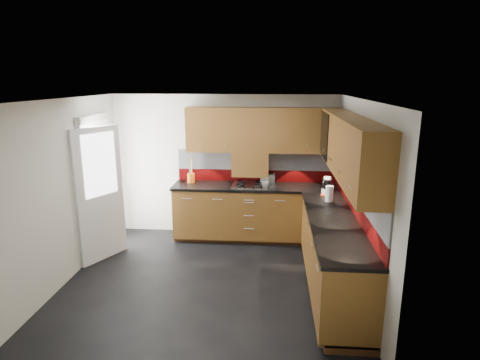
# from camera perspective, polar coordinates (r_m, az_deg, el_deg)

# --- Properties ---
(room) EXTENTS (4.00, 3.80, 2.64)m
(room) POSITION_cam_1_polar(r_m,az_deg,el_deg) (5.06, -4.64, 1.14)
(room) COLOR black
(base_cabinets) EXTENTS (2.70, 3.20, 0.95)m
(base_cabinets) POSITION_cam_1_polar(r_m,az_deg,el_deg) (6.00, 6.88, -7.44)
(base_cabinets) COLOR #583113
(base_cabinets) RESTS_ON room
(countertop) EXTENTS (2.72, 3.22, 0.04)m
(countertop) POSITION_cam_1_polar(r_m,az_deg,el_deg) (5.83, 6.89, -3.07)
(countertop) COLOR black
(countertop) RESTS_ON base_cabinets
(backsplash) EXTENTS (2.70, 3.20, 0.54)m
(backsplash) POSITION_cam_1_polar(r_m,az_deg,el_deg) (5.98, 9.03, 0.17)
(backsplash) COLOR maroon
(backsplash) RESTS_ON countertop
(upper_cabinets) EXTENTS (2.50, 3.20, 0.72)m
(upper_cabinets) POSITION_cam_1_polar(r_m,az_deg,el_deg) (5.72, 8.90, 5.96)
(upper_cabinets) COLOR #583113
(upper_cabinets) RESTS_ON room
(extractor_hood) EXTENTS (0.60, 0.33, 0.40)m
(extractor_hood) POSITION_cam_1_polar(r_m,az_deg,el_deg) (6.65, 1.50, 2.36)
(extractor_hood) COLOR #583113
(extractor_hood) RESTS_ON room
(glass_cabinet) EXTENTS (0.32, 0.80, 0.66)m
(glass_cabinet) POSITION_cam_1_polar(r_m,az_deg,el_deg) (6.05, 13.29, 6.44)
(glass_cabinet) COLOR black
(glass_cabinet) RESTS_ON room
(back_door) EXTENTS (0.42, 1.19, 2.04)m
(back_door) POSITION_cam_1_polar(r_m,az_deg,el_deg) (6.39, -19.40, -1.21)
(back_door) COLOR white
(back_door) RESTS_ON room
(gas_hob) EXTENTS (0.58, 0.51, 0.05)m
(gas_hob) POSITION_cam_1_polar(r_m,az_deg,el_deg) (6.56, 1.40, -0.71)
(gas_hob) COLOR silver
(gas_hob) RESTS_ON countertop
(utensil_pot) EXTENTS (0.13, 0.13, 0.45)m
(utensil_pot) POSITION_cam_1_polar(r_m,az_deg,el_deg) (6.81, -6.98, 0.46)
(utensil_pot) COLOR #CB5E13
(utensil_pot) RESTS_ON countertop
(toaster) EXTENTS (0.25, 0.16, 0.18)m
(toaster) POSITION_cam_1_polar(r_m,az_deg,el_deg) (6.70, 3.91, 0.18)
(toaster) COLOR silver
(toaster) RESTS_ON countertop
(food_processor) EXTENTS (0.16, 0.16, 0.27)m
(food_processor) POSITION_cam_1_polar(r_m,az_deg,el_deg) (6.21, 12.27, -0.86)
(food_processor) COLOR white
(food_processor) RESTS_ON countertop
(paper_towel) EXTENTS (0.12, 0.12, 0.23)m
(paper_towel) POSITION_cam_1_polar(r_m,az_deg,el_deg) (5.84, 12.58, -1.92)
(paper_towel) COLOR white
(paper_towel) RESTS_ON countertop
(orange_cloth) EXTENTS (0.18, 0.17, 0.02)m
(orange_cloth) POSITION_cam_1_polar(r_m,az_deg,el_deg) (6.16, 12.17, -2.10)
(orange_cloth) COLOR #F94B1B
(orange_cloth) RESTS_ON countertop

